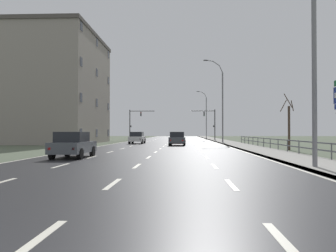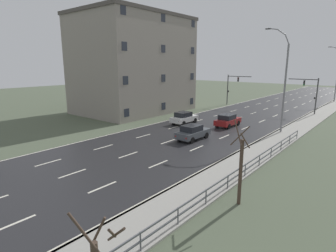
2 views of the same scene
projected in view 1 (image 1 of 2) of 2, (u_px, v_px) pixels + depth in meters
The scene contains 15 objects.
ground_plane at pixel (169, 143), 50.87m from camera, with size 160.00×160.00×0.12m.
road_asphalt_strip at pixel (171, 140), 62.85m from camera, with size 14.00×120.00×0.03m.
sidewalk_right at pixel (218, 140), 62.49m from camera, with size 3.00×120.00×0.12m.
guardrail at pixel (278, 142), 28.31m from camera, with size 0.07×35.74×1.00m.
street_lamp_foreground at pixel (310, 34), 14.59m from camera, with size 2.65×0.24×11.61m.
street_lamp_midground at pixel (221, 102), 48.20m from camera, with size 2.74×0.24×11.65m.
street_lamp_distant at pixel (206, 115), 81.79m from camera, with size 2.38×0.24×11.21m.
traffic_signal_right at pixel (211, 120), 63.25m from camera, with size 4.43×0.36×5.65m.
traffic_signal_left at pixel (134, 120), 65.18m from camera, with size 4.74×0.36×5.72m.
car_mid_centre at pixel (177, 139), 39.53m from camera, with size 1.91×4.14×1.57m.
car_near_right at pixel (177, 137), 47.43m from camera, with size 1.84×4.10×1.57m.
car_distant at pixel (73, 145), 20.75m from camera, with size 1.87×4.12×1.57m.
car_far_left at pixel (137, 138), 45.56m from camera, with size 1.89×4.13×1.57m.
brick_building at pixel (52, 89), 49.13m from camera, with size 12.99×17.85×15.29m.
bare_tree_mid at pixel (289, 125), 29.67m from camera, with size 1.18×1.29×4.84m.
Camera 1 is at (2.08, -2.86, 1.57)m, focal length 37.13 mm.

